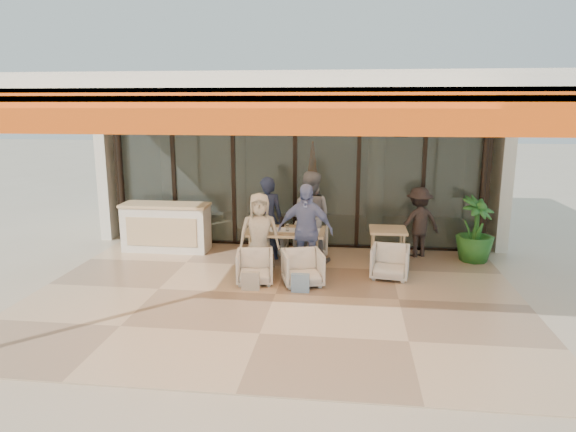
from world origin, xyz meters
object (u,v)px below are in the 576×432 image
Objects in this scene: dining_table at (285,233)px; chair_far_left at (271,238)px; diner_grey at (309,217)px; side_chair at (390,261)px; chair_near_left at (255,266)px; host_counter at (166,227)px; diner_periwinkle at (305,231)px; standing_woman at (419,223)px; diner_navy at (267,219)px; potted_palm at (475,230)px; side_table at (388,234)px; chair_near_right at (303,266)px; chair_far_right at (311,237)px; diner_cream at (259,234)px.

dining_table reaches higher than chair_far_left.
diner_grey is 1.85m from side_chair.
diner_grey is at bearing 50.07° from chair_near_left.
host_counter reaches higher than chair_far_left.
standing_woman is (2.19, 1.47, -0.13)m from diner_periwinkle.
diner_navy is (0.00, 1.40, 0.53)m from chair_near_left.
diner_periwinkle is 2.64m from standing_woman.
potted_palm is (4.11, 1.76, 0.33)m from chair_near_left.
diner_navy is 2.54× the size of side_chair.
diner_grey is 1.06× the size of diner_periwinkle.
diner_navy is at bearing 168.92° from side_chair.
diner_grey is 2.44× the size of side_table.
chair_near_right is at bearing 112.55° from diner_navy.
side_table is at bearing 23.75° from chair_near_right.
chair_near_left is 0.44× the size of standing_woman.
host_counter is at bearing -179.96° from potted_palm.
side_table reaches higher than side_chair.
diner_navy is at bearing 6.93° from diner_grey.
chair_near_right is (0.43, -0.96, -0.35)m from dining_table.
dining_table is 2.01× the size of side_table.
diner_cream is at bearing 57.10° from chair_far_right.
diner_periwinkle reaches higher than chair_near_left.
chair_far_right is 0.40× the size of diner_grey.
chair_far_left is 0.72m from diner_navy.
dining_table is 0.65m from diner_periwinkle.
dining_table is 1.10m from chair_near_left.
diner_periwinkle is (0.84, 0.50, 0.53)m from chair_near_left.
dining_table is (2.65, -0.80, 0.16)m from host_counter.
side_chair is (1.53, 0.04, -0.52)m from diner_periwinkle.
host_counter reaches higher than chair_near_right.
diner_periwinkle is (0.84, -0.90, 0.01)m from diner_navy.
diner_navy is 3.08m from standing_woman.
diner_grey is at bearing 73.61° from chair_near_right.
chair_far_right is 0.43× the size of diner_navy.
dining_table reaches higher than chair_far_right.
diner_cream reaches higher than chair_far_right.
chair_near_left is at bearing -113.43° from dining_table.
diner_navy reaches higher than side_chair.
dining_table is 1.14× the size of potted_palm.
chair_near_left is at bearing 64.21° from chair_far_right.
chair_far_left is 1.90m from chair_near_left.
potted_palm is at bearing 26.48° from diner_periwinkle.
potted_palm is (6.34, 0.00, 0.13)m from host_counter.
chair_far_right is at bearing -20.52° from standing_woman.
chair_near_right is (0.84, 0.00, 0.02)m from chair_near_left.
chair_far_right is at bearing 48.04° from diner_cream.
chair_far_right is 1.09m from diner_navy.
host_counter is 1.41× the size of potted_palm.
chair_near_left is at bearing -143.81° from diner_periwinkle.
side_chair is at bearing 151.63° from diner_navy.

